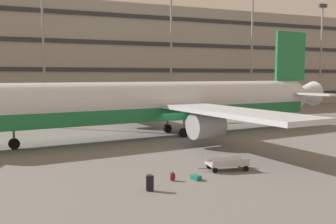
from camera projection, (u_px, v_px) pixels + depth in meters
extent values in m
plane|color=slate|center=(176.00, 139.00, 35.23)|extent=(600.00, 600.00, 0.00)
cube|color=gray|center=(94.00, 59.00, 74.47)|extent=(154.48, 21.16, 19.19)
cube|color=#2D2D33|center=(105.00, 97.00, 65.27)|extent=(152.93, 0.24, 0.70)
cube|color=#2D2D33|center=(105.00, 70.00, 64.81)|extent=(152.93, 0.24, 0.70)
cube|color=#2D2D33|center=(105.00, 42.00, 64.34)|extent=(152.93, 0.24, 0.70)
cube|color=#2D2D33|center=(104.00, 14.00, 63.87)|extent=(152.93, 0.24, 0.70)
cylinder|color=silver|center=(163.00, 101.00, 36.93)|extent=(37.08, 8.87, 3.97)
cube|color=#1E723F|center=(163.00, 112.00, 37.04)|extent=(35.61, 8.59, 1.27)
cone|color=silver|center=(300.00, 94.00, 46.50)|extent=(5.14, 3.78, 3.17)
cube|color=#1E723F|center=(290.00, 56.00, 45.08)|extent=(4.76, 0.99, 5.95)
cube|color=silver|center=(312.00, 94.00, 42.05)|extent=(2.58, 6.13, 0.20)
cube|color=silver|center=(265.00, 92.00, 48.60)|extent=(2.58, 6.13, 0.20)
cube|color=silver|center=(232.00, 112.00, 28.99)|extent=(6.43, 15.94, 0.36)
cube|color=silver|center=(133.00, 99.00, 45.91)|extent=(6.43, 15.94, 0.36)
cylinder|color=#9E9EA3|center=(206.00, 126.00, 31.30)|extent=(3.10, 2.54, 2.18)
cylinder|color=#9E9EA3|center=(139.00, 112.00, 43.37)|extent=(3.10, 2.54, 2.18)
cylinder|color=black|center=(14.00, 144.00, 30.45)|extent=(0.94, 0.47, 0.90)
cylinder|color=slate|center=(14.00, 135.00, 30.38)|extent=(0.20, 0.20, 1.52)
cylinder|color=black|center=(184.00, 133.00, 36.48)|extent=(0.94, 0.47, 0.90)
cylinder|color=slate|center=(184.00, 125.00, 36.40)|extent=(0.20, 0.20, 1.52)
cylinder|color=black|center=(167.00, 128.00, 39.41)|extent=(0.94, 0.47, 0.90)
cylinder|color=slate|center=(167.00, 121.00, 39.34)|extent=(0.20, 0.20, 1.52)
cylinder|color=gray|center=(44.00, 55.00, 55.60)|extent=(0.36, 0.36, 18.62)
cylinder|color=gray|center=(171.00, 39.00, 62.88)|extent=(0.36, 0.36, 24.68)
cylinder|color=gray|center=(252.00, 41.00, 68.78)|extent=(0.36, 0.36, 25.29)
cylinder|color=gray|center=(321.00, 57.00, 75.11)|extent=(0.36, 0.36, 19.89)
cube|color=#333338|center=(323.00, 6.00, 74.11)|extent=(1.80, 0.50, 0.70)
cube|color=black|center=(150.00, 183.00, 19.32)|extent=(0.46, 0.40, 0.77)
cylinder|color=#333338|center=(148.00, 175.00, 19.21)|extent=(0.02, 0.02, 0.09)
cylinder|color=#333338|center=(152.00, 175.00, 19.19)|extent=(0.02, 0.02, 0.09)
cube|color=black|center=(150.00, 175.00, 19.20)|extent=(0.20, 0.12, 0.02)
cylinder|color=black|center=(147.00, 190.00, 19.48)|extent=(0.04, 0.05, 0.05)
cylinder|color=black|center=(153.00, 190.00, 19.45)|extent=(0.04, 0.05, 0.05)
cylinder|color=black|center=(147.00, 191.00, 19.27)|extent=(0.04, 0.05, 0.05)
cylinder|color=black|center=(153.00, 191.00, 19.24)|extent=(0.04, 0.05, 0.05)
cube|color=#147266|center=(196.00, 177.00, 21.47)|extent=(0.54, 0.70, 0.27)
cube|color=black|center=(192.00, 176.00, 21.72)|extent=(0.19, 0.08, 0.02)
ellipsoid|color=maroon|center=(173.00, 177.00, 21.20)|extent=(0.35, 0.25, 0.51)
ellipsoid|color=maroon|center=(174.00, 178.00, 21.12)|extent=(0.24, 0.12, 0.23)
torus|color=black|center=(172.00, 172.00, 21.20)|extent=(0.08, 0.02, 0.08)
cube|color=black|center=(173.00, 176.00, 21.32)|extent=(0.04, 0.03, 0.44)
cube|color=black|center=(171.00, 176.00, 21.24)|extent=(0.04, 0.03, 0.44)
cube|color=#B7B7BC|center=(227.00, 164.00, 23.67)|extent=(2.76, 1.67, 0.12)
cylinder|color=#4C4C51|center=(203.00, 169.00, 23.32)|extent=(0.70, 0.15, 0.05)
cube|color=#B7B7BC|center=(231.00, 163.00, 23.05)|extent=(2.45, 0.40, 0.40)
cube|color=#B7B7BC|center=(224.00, 158.00, 24.25)|extent=(2.45, 0.40, 0.40)
cylinder|color=black|center=(215.00, 170.00, 22.92)|extent=(0.37, 0.15, 0.36)
cylinder|color=black|center=(209.00, 166.00, 24.00)|extent=(0.37, 0.15, 0.36)
cylinder|color=black|center=(246.00, 168.00, 23.39)|extent=(0.37, 0.15, 0.36)
cylinder|color=black|center=(239.00, 164.00, 24.46)|extent=(0.37, 0.15, 0.36)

